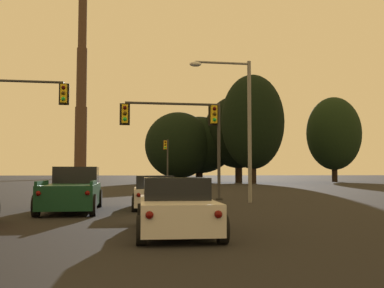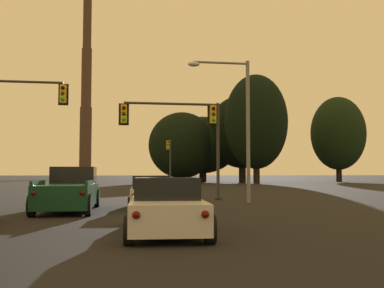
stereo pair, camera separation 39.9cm
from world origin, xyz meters
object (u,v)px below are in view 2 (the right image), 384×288
(sedan_right_lane_second, at_px, (166,207))
(smokestack, at_px, (86,104))
(pickup_truck_center_lane_front, at_px, (70,191))
(traffic_light_overhead_right, at_px, (185,125))
(hatchback_right_lane_front, at_px, (151,193))
(traffic_light_far_right, at_px, (169,155))
(street_lamp, at_px, (237,113))

(sedan_right_lane_second, relative_size, smokestack, 0.09)
(pickup_truck_center_lane_front, relative_size, traffic_light_overhead_right, 0.94)
(sedan_right_lane_second, distance_m, hatchback_right_lane_front, 8.01)
(pickup_truck_center_lane_front, height_order, traffic_light_far_right, traffic_light_far_right)
(traffic_light_far_right, bearing_deg, sedan_right_lane_second, -95.71)
(hatchback_right_lane_front, bearing_deg, smokestack, 98.64)
(traffic_light_overhead_right, xyz_separation_m, street_lamp, (2.48, -2.48, 0.40))
(hatchback_right_lane_front, xyz_separation_m, street_lamp, (4.72, 3.18, 4.05))
(hatchback_right_lane_front, distance_m, traffic_light_far_right, 34.38)
(hatchback_right_lane_front, xyz_separation_m, traffic_light_far_right, (4.13, 34.00, 3.02))
(sedan_right_lane_second, xyz_separation_m, hatchback_right_lane_front, (0.07, 8.01, -0.00))
(hatchback_right_lane_front, distance_m, traffic_light_overhead_right, 7.09)
(sedan_right_lane_second, bearing_deg, hatchback_right_lane_front, 92.26)
(sedan_right_lane_second, relative_size, hatchback_right_lane_front, 1.15)
(hatchback_right_lane_front, relative_size, traffic_light_far_right, 0.74)
(hatchback_right_lane_front, relative_size, traffic_light_overhead_right, 0.71)
(traffic_light_overhead_right, height_order, smokestack, smokestack)
(pickup_truck_center_lane_front, height_order, smokestack, smokestack)
(traffic_light_overhead_right, bearing_deg, pickup_truck_center_lane_front, -131.97)
(traffic_light_overhead_right, relative_size, traffic_light_far_right, 1.05)
(pickup_truck_center_lane_front, bearing_deg, traffic_light_overhead_right, 48.64)
(sedan_right_lane_second, height_order, traffic_light_far_right, traffic_light_far_right)
(smokestack, bearing_deg, street_lamp, -80.93)
(sedan_right_lane_second, distance_m, traffic_light_overhead_right, 14.33)
(sedan_right_lane_second, xyz_separation_m, traffic_light_overhead_right, (2.31, 13.66, 3.65))
(traffic_light_overhead_right, bearing_deg, traffic_light_far_right, 86.19)
(sedan_right_lane_second, height_order, smokestack, smokestack)
(pickup_truck_center_lane_front, height_order, street_lamp, street_lamp)
(traffic_light_overhead_right, distance_m, smokestack, 104.94)
(hatchback_right_lane_front, bearing_deg, sedan_right_lane_second, -88.22)
(traffic_light_overhead_right, bearing_deg, street_lamp, -45.01)
(traffic_light_overhead_right, distance_m, traffic_light_far_right, 28.41)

